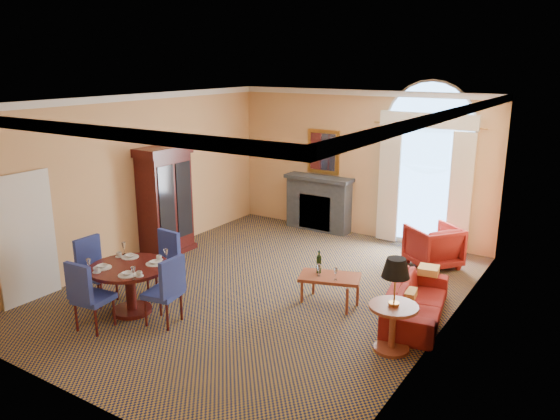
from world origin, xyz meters
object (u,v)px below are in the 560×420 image
Objects in this scene: dining_table at (130,278)px; sofa at (416,301)px; armchair at (433,246)px; side_table at (394,294)px; armoire at (165,203)px; coffee_table at (329,278)px.

sofa is at bearing 30.08° from dining_table.
armchair is 0.68× the size of side_table.
armoire is at bearing -27.98° from armchair.
sofa is at bearing 49.24° from armchair.
side_table is (0.53, -3.41, 0.42)m from armchair.
side_table reaches higher than coffee_table.
coffee_table is (-0.88, -2.57, 0.05)m from armchair.
dining_table is at bearing 109.27° from sofa.
armchair is 0.82× the size of coffee_table.
coffee_table reaches higher than armchair.
armchair is at bearing 53.62° from dining_table.
armoire is at bearing 77.86° from sofa.
armoire reaches higher than armchair.
coffee_table is 0.83× the size of side_table.
sofa is at bearing 92.60° from side_table.
sofa is at bearing -1.33° from armoire.
dining_table is 4.00m from side_table.
armoire is 5.33m from sofa.
coffee_table is at bearing 18.70° from armchair.
coffee_table is (3.92, -0.39, -0.60)m from armoire.
armchair is 2.72m from coffee_table.
armoire reaches higher than side_table.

